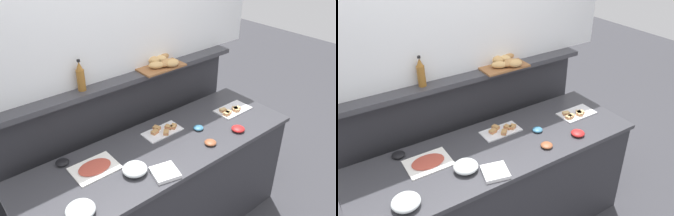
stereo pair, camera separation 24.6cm
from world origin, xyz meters
TOP-DOWN VIEW (x-y plane):
  - ground_plane at (0.00, 0.60)m, footprint 12.00×12.00m
  - buffet_counter at (0.00, 0.00)m, footprint 2.22×0.73m
  - back_ledge_unit at (0.00, 0.54)m, footprint 2.24×0.22m
  - sandwich_platter_rear at (0.13, 0.15)m, footprint 0.32×0.16m
  - sandwich_platter_front at (0.81, 0.02)m, footprint 0.32×0.18m
  - cold_cuts_platter at (-0.52, 0.09)m, footprint 0.31×0.23m
  - glass_bowl_large at (-0.78, -0.22)m, footprint 0.18×0.18m
  - glass_bowl_medium at (-0.33, -0.12)m, footprint 0.17×0.17m
  - condiment_bowl_red at (-0.67, 0.28)m, footprint 0.09×0.09m
  - condiment_bowl_dark at (0.30, -0.21)m, footprint 0.09×0.09m
  - condiment_bowl_cream at (0.37, 0.00)m, footprint 0.08×0.08m
  - condiment_bowl_teal at (0.60, -0.22)m, footprint 0.11×0.11m
  - napkin_stack at (-0.18, -0.25)m, footprint 0.21×0.21m
  - vinegar_bottle_amber at (-0.36, 0.48)m, footprint 0.06×0.06m
  - bread_basket at (0.36, 0.47)m, footprint 0.40×0.30m

SIDE VIEW (x-z plane):
  - ground_plane at x=0.00m, z-range 0.00..0.00m
  - buffet_counter at x=0.00m, z-range 0.00..0.92m
  - back_ledge_unit at x=0.00m, z-range 0.03..1.36m
  - cold_cuts_platter at x=-0.52m, z-range 0.92..0.94m
  - sandwich_platter_rear at x=0.13m, z-range 0.92..0.95m
  - sandwich_platter_front at x=0.81m, z-range 0.92..0.95m
  - napkin_stack at x=-0.18m, z-range 0.92..0.95m
  - condiment_bowl_cream at x=0.37m, z-range 0.92..0.95m
  - condiment_bowl_dark at x=0.30m, z-range 0.92..0.95m
  - condiment_bowl_red at x=-0.67m, z-range 0.92..0.96m
  - condiment_bowl_teal at x=0.60m, z-range 0.92..0.96m
  - glass_bowl_medium at x=-0.33m, z-range 0.92..0.99m
  - glass_bowl_large at x=-0.78m, z-range 0.92..0.99m
  - bread_basket at x=0.36m, z-range 1.32..1.40m
  - vinegar_bottle_amber at x=-0.36m, z-range 1.31..1.55m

